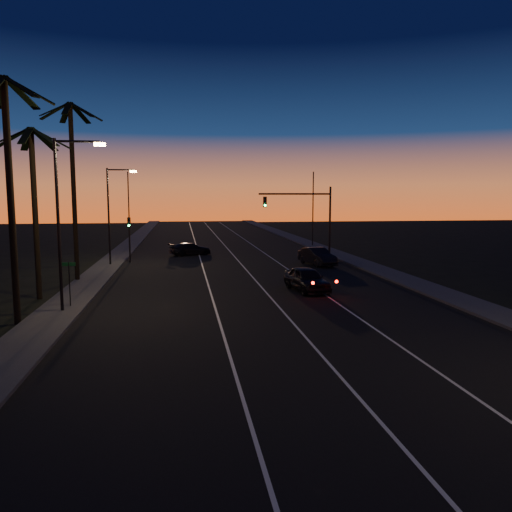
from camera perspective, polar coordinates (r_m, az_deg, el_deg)
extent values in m
cube|color=black|center=(37.59, -1.14, -2.46)|extent=(20.00, 170.00, 0.01)
cube|color=#353532|center=(37.84, -18.23, -2.63)|extent=(2.40, 170.00, 0.16)
cube|color=#353532|center=(40.54, 14.77, -1.90)|extent=(2.40, 170.00, 0.16)
cube|color=silver|center=(37.33, -5.72, -2.54)|extent=(0.12, 160.00, 0.01)
cube|color=silver|center=(37.66, -0.39, -2.43)|extent=(0.12, 160.00, 0.01)
cube|color=silver|center=(38.30, 4.81, -2.29)|extent=(0.12, 160.00, 0.01)
cylinder|color=black|center=(26.01, -26.21, 5.39)|extent=(0.32, 0.32, 11.50)
cube|color=black|center=(26.42, -24.44, 16.82)|extent=(2.18, 0.92, 1.18)
cube|color=black|center=(27.24, -25.27, 16.46)|extent=(1.25, 2.12, 1.18)
cube|color=black|center=(27.48, -27.19, 16.26)|extent=(1.34, 2.09, 1.18)
cube|color=black|center=(25.61, -25.42, 17.11)|extent=(1.95, 1.61, 1.18)
cylinder|color=black|center=(31.95, -23.92, 4.31)|extent=(0.32, 0.32, 10.00)
cube|color=black|center=(32.11, -22.38, 12.33)|extent=(2.18, 0.92, 1.18)
cube|color=black|center=(32.93, -23.10, 12.14)|extent=(1.25, 2.12, 1.18)
cube|color=black|center=(33.14, -24.68, 12.03)|extent=(1.34, 2.09, 1.18)
cube|color=black|center=(32.60, -26.00, 12.06)|extent=(2.18, 0.82, 1.18)
cube|color=black|center=(31.68, -26.09, 12.23)|extent=(1.90, 1.69, 1.18)
cube|color=black|center=(31.09, -24.80, 12.41)|extent=(0.45, 2.16, 1.18)
cube|color=black|center=(31.28, -23.11, 12.45)|extent=(1.95, 1.61, 1.18)
cylinder|color=black|center=(37.54, -20.10, 6.68)|extent=(0.32, 0.32, 12.50)
cube|color=black|center=(38.06, -18.81, 15.33)|extent=(2.18, 0.92, 1.18)
cube|color=black|center=(38.85, -19.51, 15.13)|extent=(1.25, 2.12, 1.18)
cube|color=black|center=(39.00, -20.89, 15.04)|extent=(1.34, 2.09, 1.18)
cube|color=black|center=(38.41, -21.97, 15.12)|extent=(2.18, 0.82, 1.18)
cube|color=black|center=(37.50, -21.94, 15.34)|extent=(1.90, 1.69, 1.18)
cube|color=black|center=(36.96, -20.77, 15.52)|extent=(0.45, 2.16, 1.18)
cube|color=black|center=(37.21, -19.35, 15.51)|extent=(1.95, 1.61, 1.18)
cylinder|color=black|center=(27.56, -21.64, 3.06)|extent=(0.16, 0.16, 9.00)
cylinder|color=black|center=(27.42, -19.77, 12.23)|extent=(2.20, 0.12, 0.12)
cube|color=#FBB264|center=(27.23, -17.43, 12.08)|extent=(0.55, 0.26, 0.16)
cylinder|color=black|center=(45.27, -16.48, 4.25)|extent=(0.16, 0.16, 8.50)
cylinder|color=black|center=(45.15, -15.26, 9.49)|extent=(2.20, 0.12, 0.12)
cube|color=#FBB264|center=(45.03, -13.85, 9.37)|extent=(0.55, 0.26, 0.16)
cylinder|color=black|center=(28.85, -20.53, -3.15)|extent=(0.06, 0.06, 2.60)
cube|color=#0C4B1D|center=(28.68, -20.62, -0.89)|extent=(0.70, 0.03, 0.20)
cylinder|color=black|center=(48.98, 8.44, 3.75)|extent=(0.20, 0.20, 7.00)
cylinder|color=black|center=(48.01, 4.47, 7.09)|extent=(7.00, 0.16, 0.16)
cube|color=black|center=(47.45, 1.02, 6.21)|extent=(0.32, 0.28, 1.00)
sphere|color=black|center=(47.28, 1.06, 6.59)|extent=(0.20, 0.20, 0.20)
sphere|color=black|center=(47.28, 1.06, 6.20)|extent=(0.20, 0.20, 0.20)
sphere|color=#14FF59|center=(47.28, 1.06, 5.81)|extent=(0.20, 0.20, 0.20)
cylinder|color=black|center=(47.20, -14.26, 1.80)|extent=(0.14, 0.14, 4.20)
cube|color=black|center=(47.10, -14.31, 3.74)|extent=(0.28, 0.25, 0.90)
sphere|color=black|center=(46.93, -14.34, 4.07)|extent=(0.18, 0.18, 0.18)
sphere|color=black|center=(46.95, -14.33, 3.73)|extent=(0.18, 0.18, 0.18)
sphere|color=#14FF59|center=(46.96, -14.32, 3.39)|extent=(0.18, 0.18, 0.18)
cylinder|color=black|center=(62.13, -14.33, 5.18)|extent=(0.14, 0.14, 9.00)
cylinder|color=black|center=(60.88, 6.52, 5.32)|extent=(0.14, 0.14, 9.00)
imported|color=black|center=(32.30, 5.82, -2.65)|extent=(2.50, 4.74, 1.54)
sphere|color=#FF0F05|center=(29.53, 6.52, -3.08)|extent=(0.18, 0.18, 0.18)
sphere|color=#FF0F05|center=(30.18, 9.19, -2.90)|extent=(0.18, 0.18, 0.18)
imported|color=black|center=(44.49, 7.00, -0.05)|extent=(2.60, 4.90, 1.54)
imported|color=black|center=(52.10, -7.51, 0.81)|extent=(4.75, 3.40, 1.28)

